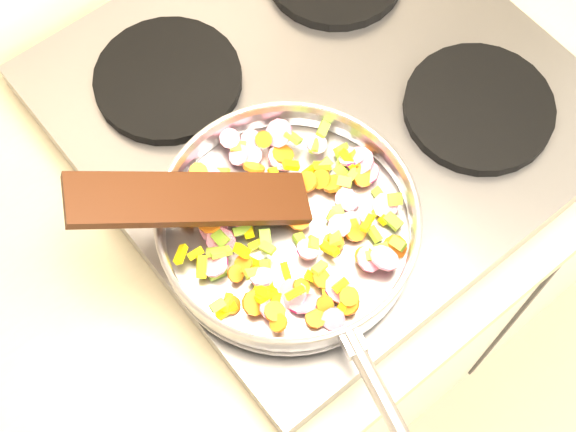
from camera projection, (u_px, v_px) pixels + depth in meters
base_cabinet at (570, 58)px, 1.67m from camera, size 3.00×0.65×0.86m
cooktop at (321, 106)px, 1.04m from camera, size 0.60×0.60×0.04m
grate_fl at (306, 235)px, 0.93m from camera, size 0.19×0.19×0.02m
grate_fr at (479, 108)px, 1.01m from camera, size 0.19×0.19×0.02m
grate_bl at (168, 79)px, 1.02m from camera, size 0.19×0.19×0.02m
saute_pan at (289, 224)px, 0.90m from camera, size 0.33×0.49×0.05m
vegetable_heap at (296, 223)px, 0.91m from camera, size 0.27×0.27×0.05m
wooden_spatula at (192, 199)px, 0.86m from camera, size 0.26×0.17×0.11m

